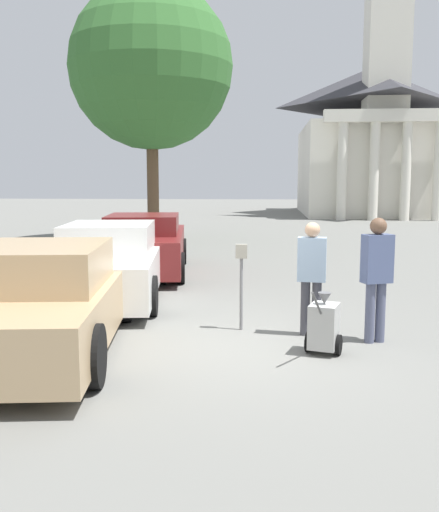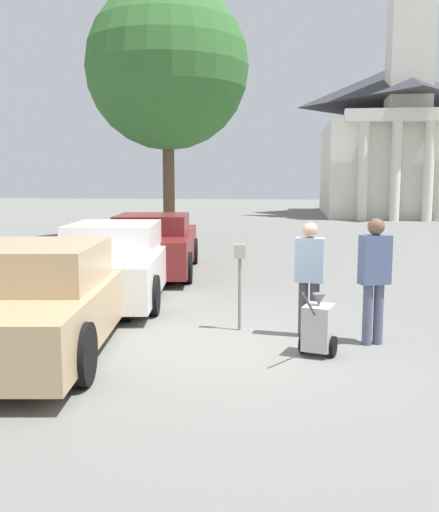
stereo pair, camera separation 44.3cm
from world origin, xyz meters
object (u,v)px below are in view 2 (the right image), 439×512
Objects in this scene: parked_car_maroon at (154,245)px; equipment_cart at (318,327)px; parking_meter at (240,271)px; parked_car_tan at (41,299)px; parked_car_white at (116,263)px; person_worker at (309,272)px; church at (395,127)px; person_supervisor at (374,273)px.

equipment_cart is at bearing -66.32° from parked_car_maroon.
equipment_cart is at bearing -44.53° from parking_meter.
parked_car_tan is 3.45m from parked_car_white.
parking_meter is at bearing -70.35° from parked_car_maroon.
parked_car_tan is 2.95× the size of person_worker.
parked_car_white is at bearing 140.98° from parking_meter.
equipment_cart is at bearing 104.18° from person_worker.
parking_meter reaches higher than equipment_cart.
church is at bearing 65.38° from parked_car_tan.
parked_car_tan is 1.00× the size of parked_car_white.
parking_meter is at bearing -35.83° from person_supervisor.
person_supervisor is at bearing -99.96° from church.
parked_car_maroon is (-0.00, 3.12, 0.01)m from parked_car_white.
parking_meter is 32.06m from church.
parked_car_maroon is 6.65m from person_worker.
person_worker reaches higher than parked_car_maroon.
person_worker is at bearing -12.74° from parking_meter.
person_supervisor reaches higher than parked_car_tan.
parking_meter is at bearing 18.99° from parked_car_tan.
parked_car_maroon is at bearing -71.94° from person_supervisor.
parked_car_tan is 2.97m from parking_meter.
parked_car_white is (-0.00, 3.45, 0.01)m from parked_car_tan.
parked_car_white is 5.36m from person_supervisor.
person_supervisor is at bearing 169.29° from person_worker.
person_supervisor is 32.17m from church.
parked_car_maroon is 7.43m from person_supervisor.
person_worker reaches higher than parked_car_tan.
person_supervisor is at bearing 54.83° from equipment_cart.
parked_car_white is at bearing -25.03° from person_worker.
church reaches higher than parked_car_tan.
parked_car_maroon is at bearing 82.90° from parked_car_white.
equipment_cart is (3.82, -6.42, -0.32)m from parked_car_maroon.
church reaches higher than parked_car_white.
parking_meter is 2.04m from person_supervisor.
parked_car_white is 0.21× the size of church.
parked_car_tan is 34.04m from church.
church reaches higher than parked_car_maroon.
person_supervisor is 1.20m from equipment_cart.
person_supervisor is 0.07× the size of church.
church is (7.47, 30.80, 4.85)m from parking_meter.
person_worker is (3.72, -2.39, 0.28)m from parked_car_white.
parked_car_tan is 5.09× the size of equipment_cart.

